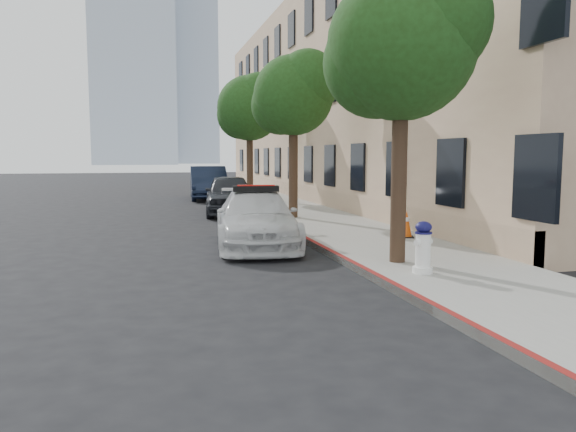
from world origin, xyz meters
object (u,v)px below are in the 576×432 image
Objects in this scene: fire_hydrant at (423,248)px; police_car at (256,219)px; parked_car_mid at (230,194)px; traffic_cone at (407,224)px; parked_car_far at (208,183)px.

police_car is at bearing 94.25° from fire_hydrant.
traffic_cone is (3.31, -7.96, -0.26)m from parked_car_mid.
parked_car_mid reaches higher than traffic_cone.
parked_car_mid is 12.06m from fire_hydrant.
traffic_cone is (1.63, 3.99, -0.11)m from fire_hydrant.
police_car is 3.78m from traffic_cone.
police_car is at bearing -88.44° from parked_car_far.
parked_car_far is 7.35× the size of traffic_cone.
parked_car_far reaches higher than parked_car_mid.
fire_hydrant is at bearing -81.81° from parked_car_far.
traffic_cone is (3.31, -15.40, -0.34)m from parked_car_far.
police_car is at bearing -86.83° from parked_car_mid.
police_car reaches higher than traffic_cone.
traffic_cone is (3.75, -0.47, -0.19)m from police_car.
fire_hydrant is (1.67, -19.39, -0.22)m from parked_car_far.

